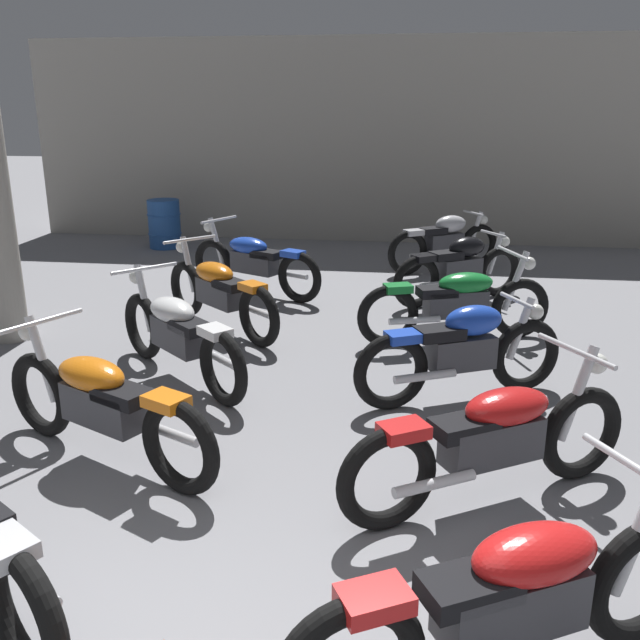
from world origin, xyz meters
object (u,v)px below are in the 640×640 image
object	(u,v)px
motorcycle_right_row_5	(445,241)
motorcycle_left_row_3	(219,291)
motorcycle_right_row_1	(494,438)
motorcycle_left_row_4	(254,261)
motorcycle_right_row_4	(460,267)
motorcycle_right_row_0	(514,598)
motorcycle_left_row_2	(178,333)
motorcycle_right_row_2	(462,350)
motorcycle_left_row_1	(102,403)
oil_drum	(164,224)
motorcycle_right_row_3	(457,302)

from	to	relation	value
motorcycle_right_row_5	motorcycle_left_row_3	bearing A→B (deg)	-128.38
motorcycle_right_row_1	motorcycle_right_row_5	xyz separation A→B (m)	(-0.10, 6.53, 0.01)
motorcycle_left_row_4	motorcycle_right_row_4	size ratio (longest dim) A/B	1.17
motorcycle_right_row_0	motorcycle_right_row_1	distance (m)	1.51
motorcycle_left_row_2	motorcycle_right_row_2	xyz separation A→B (m)	(2.57, -0.12, 0.01)
motorcycle_left_row_1	oil_drum	size ratio (longest dim) A/B	2.34
motorcycle_right_row_0	motorcycle_right_row_5	xyz separation A→B (m)	(-0.04, 8.04, 0.01)
motorcycle_left_row_2	motorcycle_right_row_4	bearing A→B (deg)	48.21
motorcycle_left_row_2	motorcycle_left_row_4	xyz separation A→B (m)	(-0.00, 3.05, 0.00)
motorcycle_left_row_1	motorcycle_right_row_3	bearing A→B (deg)	48.88
motorcycle_left_row_2	motorcycle_right_row_2	distance (m)	2.58
motorcycle_left_row_3	motorcycle_right_row_0	size ratio (longest dim) A/B	0.86
motorcycle_right_row_2	motorcycle_right_row_4	bearing A→B (deg)	87.39
motorcycle_right_row_1	motorcycle_right_row_3	xyz separation A→B (m)	(-0.08, 3.16, 0.00)
motorcycle_right_row_2	motorcycle_right_row_3	bearing A→B (deg)	88.94
motorcycle_right_row_2	motorcycle_right_row_5	bearing A→B (deg)	89.92
motorcycle_left_row_1	oil_drum	xyz separation A→B (m)	(-2.27, 7.48, -0.03)
motorcycle_right_row_3	motorcycle_left_row_1	bearing A→B (deg)	-131.12
motorcycle_right_row_1	oil_drum	xyz separation A→B (m)	(-4.97, 7.64, -0.03)
motorcycle_right_row_3	motorcycle_right_row_4	bearing A→B (deg)	85.92
oil_drum	motorcycle_right_row_5	bearing A→B (deg)	-12.82
motorcycle_left_row_2	motorcycle_right_row_3	bearing A→B (deg)	28.71
motorcycle_right_row_3	motorcycle_right_row_4	xyz separation A→B (m)	(0.12, 1.62, 0.01)
motorcycle_left_row_3	motorcycle_right_row_3	bearing A→B (deg)	-1.49
motorcycle_right_row_2	oil_drum	xyz separation A→B (m)	(-4.86, 6.02, -0.03)
motorcycle_right_row_2	motorcycle_left_row_1	bearing A→B (deg)	-150.65
motorcycle_left_row_1	motorcycle_left_row_2	xyz separation A→B (m)	(0.02, 1.57, 0.00)
motorcycle_right_row_3	oil_drum	size ratio (longest dim) A/B	2.45
motorcycle_right_row_0	motorcycle_left_row_2	bearing A→B (deg)	128.88
motorcycle_left_row_3	motorcycle_right_row_2	world-z (taller)	motorcycle_left_row_3
motorcycle_left_row_1	oil_drum	distance (m)	7.82
motorcycle_left_row_4	motorcycle_right_row_2	distance (m)	4.09
motorcycle_left_row_1	motorcycle_right_row_5	distance (m)	6.88
motorcycle_left_row_1	motorcycle_right_row_2	xyz separation A→B (m)	(2.59, 1.46, 0.01)
motorcycle_right_row_4	motorcycle_left_row_1	bearing A→B (deg)	-120.64
motorcycle_right_row_4	motorcycle_left_row_3	bearing A→B (deg)	-150.65
motorcycle_left_row_3	motorcycle_right_row_5	bearing A→B (deg)	51.62
motorcycle_right_row_3	motorcycle_right_row_4	world-z (taller)	motorcycle_right_row_3
motorcycle_left_row_2	motorcycle_right_row_3	size ratio (longest dim) A/B	0.81
motorcycle_left_row_4	motorcycle_right_row_4	world-z (taller)	motorcycle_left_row_4
motorcycle_right_row_0	oil_drum	world-z (taller)	motorcycle_right_row_0
motorcycle_right_row_0	motorcycle_right_row_2	world-z (taller)	motorcycle_right_row_0
motorcycle_left_row_3	oil_drum	world-z (taller)	motorcycle_left_row_3
motorcycle_right_row_1	motorcycle_right_row_4	bearing A→B (deg)	89.55
motorcycle_right_row_1	motorcycle_left_row_1	bearing A→B (deg)	176.55
motorcycle_right_row_2	motorcycle_right_row_3	world-z (taller)	motorcycle_right_row_3
motorcycle_left_row_1	motorcycle_right_row_2	world-z (taller)	motorcycle_left_row_1
motorcycle_right_row_0	motorcycle_right_row_5	world-z (taller)	motorcycle_right_row_0
motorcycle_left_row_2	motorcycle_left_row_1	bearing A→B (deg)	-90.61
motorcycle_right_row_4	motorcycle_right_row_3	bearing A→B (deg)	-94.08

